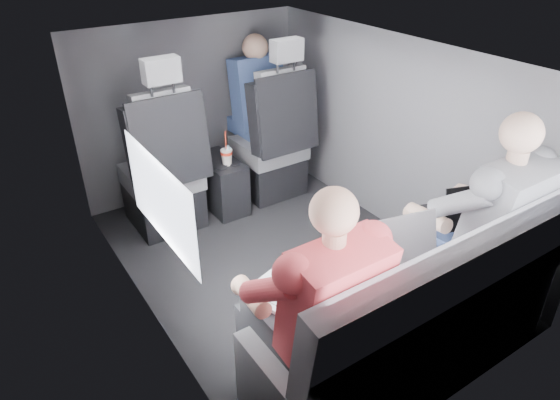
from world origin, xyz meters
TOP-DOWN VIEW (x-y plane):
  - floor at (0.00, 0.00)m, footprint 2.60×2.60m
  - ceiling at (0.00, 0.00)m, footprint 2.60×2.60m
  - panel_left at (-0.90, 0.00)m, footprint 0.02×2.60m
  - panel_right at (0.90, 0.00)m, footprint 0.02×2.60m
  - panel_front at (0.00, 1.30)m, footprint 1.80×0.02m
  - panel_back at (0.00, -1.30)m, footprint 1.80×0.02m
  - side_window at (-0.88, -0.30)m, footprint 0.02×0.75m
  - seatbelt at (0.45, 0.67)m, footprint 0.35×0.11m
  - front_seat_left at (-0.45, 0.84)m, footprint 0.52×0.58m
  - front_seat_right at (0.45, 0.84)m, footprint 0.52×0.58m
  - center_console at (0.00, 0.88)m, footprint 0.24×0.48m
  - rear_bench at (0.00, -1.06)m, footprint 1.60×0.57m
  - soda_cup at (0.01, 0.78)m, footprint 0.09×0.09m
  - water_bottle at (0.02, 0.79)m, footprint 0.05×0.05m
  - laptop_white at (-0.51, -0.84)m, footprint 0.42×0.43m
  - laptop_silver at (-0.01, -0.84)m, footprint 0.41×0.39m
  - laptop_black at (0.53, -0.82)m, footprint 0.40×0.40m
  - passenger_rear_left at (-0.54, -0.97)m, footprint 0.49×0.61m
  - passenger_rear_right at (0.50, -0.97)m, footprint 0.53×0.64m
  - passenger_front_right at (0.46, 1.10)m, footprint 0.39×0.39m

SIDE VIEW (x-z plane):
  - floor at x=0.00m, z-range 0.00..0.00m
  - center_console at x=0.00m, z-range 0.00..0.41m
  - rear_bench at x=0.00m, z-range -0.15..0.77m
  - front_seat_left at x=-0.45m, z-range -0.23..1.03m
  - front_seat_right at x=0.45m, z-range -0.23..1.03m
  - water_bottle at x=0.02m, z-range 0.39..0.54m
  - soda_cup at x=0.01m, z-range 0.34..0.60m
  - passenger_rear_left at x=-0.54m, z-range 0.02..1.23m
  - laptop_black at x=0.53m, z-range 0.51..0.75m
  - laptop_silver at x=-0.01m, z-range 0.51..0.76m
  - laptop_white at x=-0.51m, z-range 0.50..0.77m
  - passenger_rear_right at x=0.50m, z-range 0.01..1.27m
  - panel_left at x=-0.90m, z-range 0.00..1.35m
  - panel_right at x=0.90m, z-range 0.00..1.35m
  - panel_front at x=0.00m, z-range 0.00..1.35m
  - panel_back at x=0.00m, z-range 0.00..1.35m
  - passenger_front_right at x=0.46m, z-range 0.35..1.15m
  - seatbelt at x=0.45m, z-range 0.50..1.10m
  - side_window at x=-0.88m, z-range 0.69..1.11m
  - ceiling at x=0.00m, z-range 1.35..1.35m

